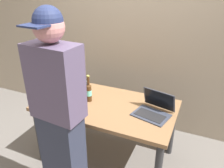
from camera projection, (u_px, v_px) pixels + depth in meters
ground_plane at (107, 155)px, 2.67m from camera, size 8.00×8.00×0.00m
desk at (106, 111)px, 2.41m from camera, size 1.47×0.81×0.70m
laptop at (154, 109)px, 2.19m from camera, size 0.40×0.38×0.22m
beer_bottle_dark at (89, 92)px, 2.39m from camera, size 0.06×0.06×0.30m
beer_bottle_green at (85, 87)px, 2.48m from camera, size 0.07×0.07×0.30m
person_figure at (59, 117)px, 1.78m from camera, size 0.42×0.32×1.77m
back_wall at (135, 32)px, 2.86m from camera, size 6.00×0.10×2.60m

